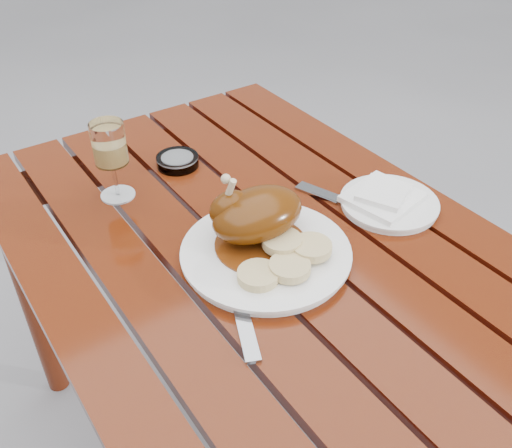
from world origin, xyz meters
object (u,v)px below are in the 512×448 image
(dinner_plate, at_px, (266,254))
(side_plate, at_px, (389,203))
(table, at_px, (261,372))
(wine_glass, at_px, (112,161))
(ashtray, at_px, (178,161))

(dinner_plate, bearing_deg, side_plate, -2.04)
(table, xyz_separation_m, dinner_plate, (-0.02, -0.04, 0.38))
(wine_glass, distance_m, side_plate, 0.56)
(side_plate, xyz_separation_m, ashtray, (-0.27, 0.38, 0.00))
(dinner_plate, xyz_separation_m, wine_glass, (-0.14, 0.33, 0.07))
(table, bearing_deg, ashtray, 89.71)
(dinner_plate, distance_m, wine_glass, 0.37)
(table, xyz_separation_m, side_plate, (0.27, -0.05, 0.38))
(table, xyz_separation_m, wine_glass, (-0.16, 0.29, 0.46))
(table, height_order, dinner_plate, dinner_plate)
(table, bearing_deg, dinner_plate, -115.98)
(dinner_plate, bearing_deg, ashtray, 86.67)
(dinner_plate, height_order, ashtray, ashtray)
(wine_glass, height_order, side_plate, wine_glass)
(table, bearing_deg, wine_glass, 118.14)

